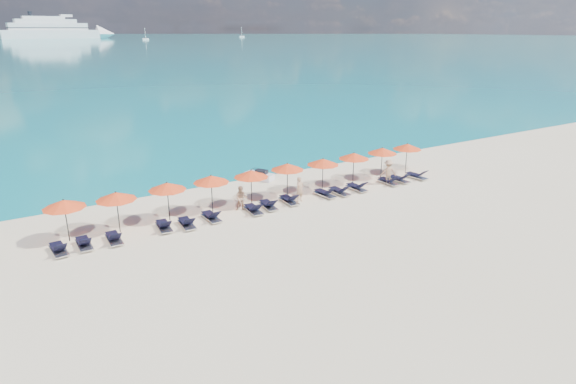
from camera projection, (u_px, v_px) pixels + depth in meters
ground at (317, 228)px, 26.06m from camera, size 1400.00×1400.00×0.00m
cruise_ship at (61, 30)px, 528.09m from camera, size 119.36×29.14×32.90m
sailboat_near at (146, 39)px, 462.65m from camera, size 5.91×1.97×10.83m
sailboat_far at (242, 36)px, 605.87m from camera, size 6.81×2.27×12.49m
jetski at (260, 176)px, 34.32m from camera, size 1.68×2.23×0.75m
beachgoer_a at (300, 189)px, 29.83m from camera, size 0.63×0.46×1.59m
beachgoer_b at (241, 198)px, 28.36m from camera, size 0.84×0.72×1.51m
beachgoer_c at (388, 172)px, 33.18m from camera, size 1.24×0.95×1.74m
umbrella_0 at (64, 204)px, 23.83m from camera, size 2.10×2.10×2.28m
umbrella_1 at (116, 196)px, 24.94m from camera, size 2.10×2.10×2.28m
umbrella_2 at (167, 186)px, 26.48m from camera, size 2.10×2.10×2.28m
umbrella_3 at (211, 179)px, 27.77m from camera, size 2.10×2.10×2.28m
umbrella_4 at (251, 174)px, 28.77m from camera, size 2.10×2.10×2.28m
umbrella_5 at (287, 167)px, 30.25m from camera, size 2.10×2.10×2.28m
umbrella_6 at (323, 162)px, 31.37m from camera, size 2.10×2.10×2.28m
umbrella_7 at (354, 156)px, 32.83m from camera, size 2.10×2.10×2.28m
umbrella_8 at (382, 151)px, 34.22m from camera, size 2.10×2.10×2.28m
umbrella_9 at (407, 146)px, 35.44m from camera, size 2.10×2.10×2.28m
lounger_0 at (59, 249)px, 23.06m from camera, size 0.77×1.75×0.66m
lounger_1 at (84, 243)px, 23.68m from camera, size 0.63×1.70×0.66m
lounger_2 at (114, 238)px, 24.28m from camera, size 0.64×1.71×0.66m
lounger_3 at (164, 226)px, 25.78m from camera, size 0.77×1.75×0.66m
lounger_4 at (187, 223)px, 26.14m from camera, size 0.72×1.73×0.66m
lounger_5 at (211, 216)px, 27.06m from camera, size 0.65×1.71×0.66m
lounger_6 at (254, 209)px, 28.16m from camera, size 0.73×1.74×0.66m
lounger_7 at (269, 205)px, 28.83m from camera, size 0.79×1.75×0.66m
lounger_8 at (289, 200)px, 29.69m from camera, size 0.67×1.72×0.66m
lounger_9 at (325, 193)px, 30.87m from camera, size 0.78×1.75×0.66m
lounger_10 at (340, 191)px, 31.28m from camera, size 0.72×1.73×0.66m
lounger_11 at (357, 187)px, 32.06m from camera, size 0.66×1.71×0.66m
lounger_12 at (389, 181)px, 33.33m from camera, size 0.64×1.71×0.66m
lounger_13 at (399, 179)px, 33.82m from camera, size 0.68×1.72×0.66m
lounger_14 at (417, 176)px, 34.58m from camera, size 0.78×1.75×0.66m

